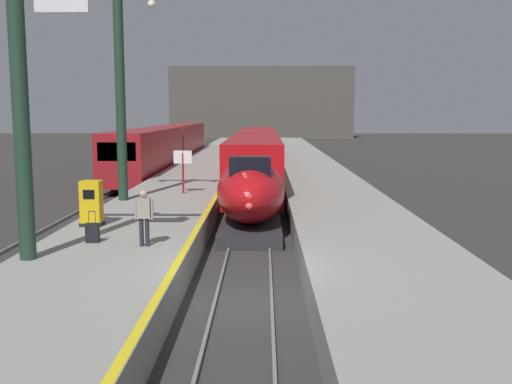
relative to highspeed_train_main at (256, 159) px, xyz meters
name	(u,v)px	position (x,y,z in m)	size (l,w,h in m)	color
ground_plane	(243,304)	(0.00, -24.40, -1.93)	(260.00, 260.00, 0.00)	#33302D
platform_left	(196,179)	(-4.05, 0.35, -1.40)	(4.80, 110.00, 1.05)	gray
platform_right	(316,180)	(4.05, 0.35, -1.40)	(4.80, 110.00, 1.05)	gray
platform_left_safety_stripe	(230,172)	(-1.77, 0.35, -0.87)	(0.20, 107.80, 0.01)	yellow
rail_main_left	(246,182)	(-0.75, 3.10, -1.87)	(0.08, 110.00, 0.12)	slate
rail_main_right	(267,182)	(0.75, 3.10, -1.87)	(0.08, 110.00, 0.12)	slate
rail_secondary_left	(135,181)	(-8.85, 3.10, -1.87)	(0.08, 110.00, 0.12)	slate
rail_secondary_right	(155,181)	(-7.35, 3.10, -1.87)	(0.08, 110.00, 0.12)	slate
highspeed_train_main	(256,159)	(0.00, 0.00, 0.00)	(2.92, 38.02, 3.60)	#B20F14
regional_train_adjacent	(167,145)	(-8.10, 13.17, 0.20)	(2.85, 36.60, 3.80)	maroon
station_column_near	(20,61)	(-5.84, -23.79, 4.42)	(4.00, 0.68, 8.59)	#1E3828
station_column_mid	(120,72)	(-5.90, -12.76, 4.88)	(4.00, 0.68, 9.63)	#1E3828
passenger_near_edge	(144,214)	(-3.03, -22.18, 0.11)	(0.57, 0.23, 1.69)	#23232D
rolling_suitcase	(92,233)	(-4.74, -21.69, -0.57)	(0.40, 0.22, 0.98)	black
ticket_machine_yellow	(91,205)	(-5.55, -18.94, -0.14)	(0.76, 0.62, 1.60)	yellow
departure_info_board	(183,163)	(-3.46, -10.45, 0.63)	(0.90, 0.10, 2.12)	maroon
terminus_back_wall	(261,102)	(0.00, 77.60, 5.07)	(36.00, 2.00, 14.00)	#4C4742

